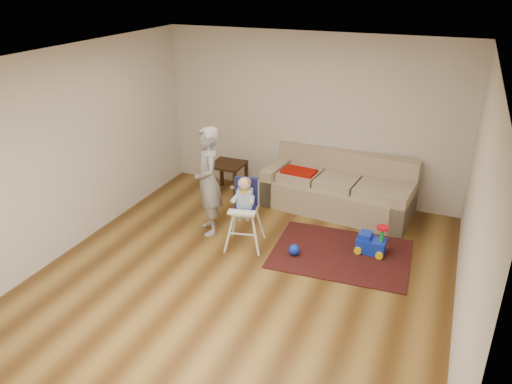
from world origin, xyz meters
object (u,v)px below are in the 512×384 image
at_px(ride_on_toy, 372,238).
at_px(toy_ball, 294,250).
at_px(sofa, 338,184).
at_px(high_chair, 245,213).
at_px(side_table, 228,178).
at_px(adult, 208,181).

height_order(ride_on_toy, toy_ball, ride_on_toy).
relative_size(sofa, ride_on_toy, 5.69).
distance_m(sofa, ride_on_toy, 1.38).
height_order(sofa, toy_ball, sofa).
distance_m(sofa, toy_ball, 1.65).
relative_size(sofa, high_chair, 2.32).
bearing_deg(sofa, ride_on_toy, -50.03).
bearing_deg(high_chair, sofa, 48.09).
height_order(side_table, toy_ball, side_table).
bearing_deg(adult, side_table, 157.07).
relative_size(side_table, toy_ball, 3.52).
distance_m(sofa, adult, 2.13).
xyz_separation_m(sofa, adult, (-1.55, -1.41, 0.35)).
bearing_deg(adult, sofa, 94.98).
bearing_deg(sofa, side_table, -172.91).
xyz_separation_m(sofa, toy_ball, (-0.18, -1.60, -0.36)).
bearing_deg(sofa, adult, -132.03).
bearing_deg(ride_on_toy, high_chair, -160.93).
distance_m(sofa, side_table, 1.91).
bearing_deg(ride_on_toy, adult, -169.52).
bearing_deg(ride_on_toy, side_table, 161.43).
xyz_separation_m(ride_on_toy, high_chair, (-1.68, -0.47, 0.27)).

